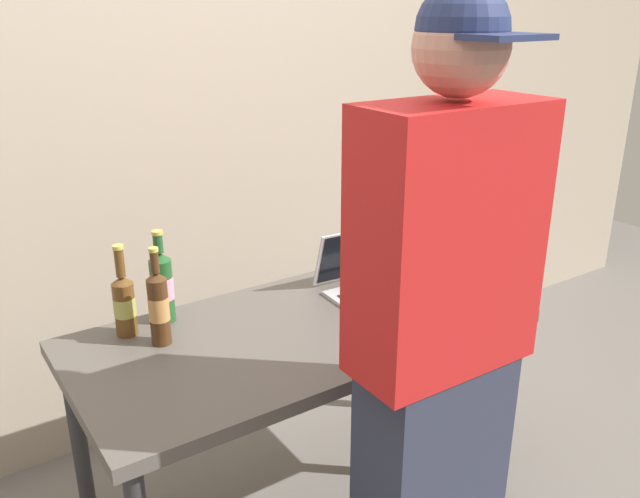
{
  "coord_description": "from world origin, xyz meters",
  "views": [
    {
      "loc": [
        -1.02,
        -1.62,
        1.72
      ],
      "look_at": [
        0.07,
        0.0,
        0.99
      ],
      "focal_mm": 36.76,
      "sensor_mm": 36.0,
      "label": 1
    }
  ],
  "objects_px": {
    "beer_bottle_dark": "(159,306)",
    "beer_bottle_green": "(162,286)",
    "laptop": "(368,278)",
    "person_figure": "(438,359)",
    "beer_bottle_brown": "(124,303)"
  },
  "relations": [
    {
      "from": "beer_bottle_dark",
      "to": "beer_bottle_green",
      "type": "bearing_deg",
      "value": 65.22
    },
    {
      "from": "laptop",
      "to": "person_figure",
      "type": "distance_m",
      "value": 0.79
    },
    {
      "from": "beer_bottle_dark",
      "to": "person_figure",
      "type": "xyz_separation_m",
      "value": [
        0.43,
        -0.75,
        0.04
      ]
    },
    {
      "from": "beer_bottle_dark",
      "to": "beer_bottle_brown",
      "type": "distance_m",
      "value": 0.14
    },
    {
      "from": "beer_bottle_green",
      "to": "person_figure",
      "type": "height_order",
      "value": "person_figure"
    },
    {
      "from": "laptop",
      "to": "beer_bottle_dark",
      "type": "distance_m",
      "value": 0.77
    },
    {
      "from": "laptop",
      "to": "person_figure",
      "type": "height_order",
      "value": "person_figure"
    },
    {
      "from": "beer_bottle_green",
      "to": "beer_bottle_dark",
      "type": "distance_m",
      "value": 0.15
    },
    {
      "from": "laptop",
      "to": "person_figure",
      "type": "relative_size",
      "value": 0.19
    },
    {
      "from": "beer_bottle_brown",
      "to": "laptop",
      "type": "bearing_deg",
      "value": -11.01
    },
    {
      "from": "beer_bottle_green",
      "to": "beer_bottle_dark",
      "type": "bearing_deg",
      "value": -114.78
    },
    {
      "from": "beer_bottle_brown",
      "to": "person_figure",
      "type": "distance_m",
      "value": 1.0
    },
    {
      "from": "beer_bottle_green",
      "to": "beer_bottle_brown",
      "type": "distance_m",
      "value": 0.14
    },
    {
      "from": "beer_bottle_green",
      "to": "person_figure",
      "type": "bearing_deg",
      "value": -67.56
    },
    {
      "from": "beer_bottle_green",
      "to": "beer_bottle_dark",
      "type": "height_order",
      "value": "same"
    }
  ]
}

